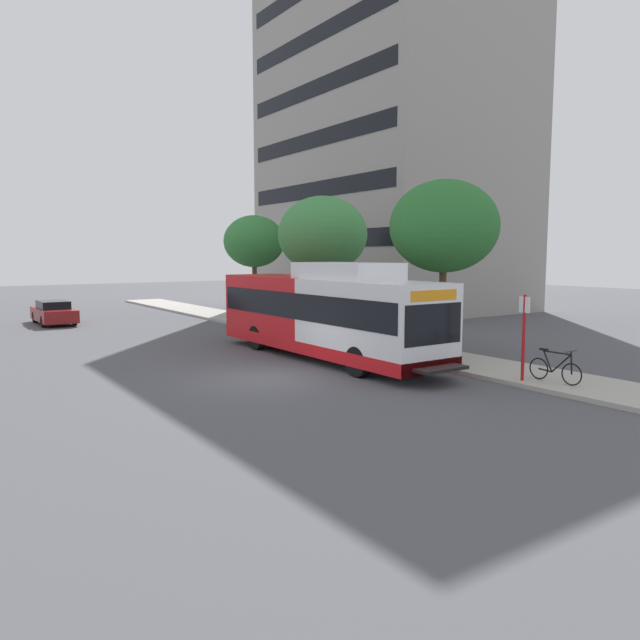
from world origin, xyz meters
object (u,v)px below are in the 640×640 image
object	(u,v)px
transit_bus	(324,314)
bus_stop_sign_pole	(524,331)
street_tree_near_stop	(444,227)
street_tree_far_block	(254,242)
street_tree_mid_block	(323,235)
parked_car_far_lane	(54,312)
bicycle_parked	(555,368)

from	to	relation	value
transit_bus	bus_stop_sign_pole	world-z (taller)	transit_bus
street_tree_near_stop	street_tree_far_block	xyz separation A→B (m)	(-0.34, 14.87, -0.30)
bus_stop_sign_pole	street_tree_mid_block	world-z (taller)	street_tree_mid_block
street_tree_near_stop	parked_car_far_lane	distance (m)	22.95
bicycle_parked	street_tree_mid_block	bearing A→B (deg)	85.28
transit_bus	bicycle_parked	size ratio (longest dim) A/B	6.96
bicycle_parked	street_tree_mid_block	world-z (taller)	street_tree_mid_block
bicycle_parked	street_tree_near_stop	xyz separation A→B (m)	(1.49, 6.05, 4.45)
bus_stop_sign_pole	street_tree_mid_block	bearing A→B (deg)	82.56
bicycle_parked	parked_car_far_lane	bearing A→B (deg)	109.31
street_tree_mid_block	street_tree_far_block	xyz separation A→B (m)	(0.02, 7.13, -0.21)
transit_bus	bus_stop_sign_pole	size ratio (longest dim) A/B	4.71
transit_bus	street_tree_near_stop	distance (m)	5.76
street_tree_near_stop	parked_car_far_lane	world-z (taller)	street_tree_near_stop
street_tree_mid_block	street_tree_far_block	bearing A→B (deg)	89.86
bicycle_parked	street_tree_near_stop	bearing A→B (deg)	76.14
bus_stop_sign_pole	street_tree_far_block	size ratio (longest dim) A/B	0.43
street_tree_near_stop	street_tree_far_block	size ratio (longest dim) A/B	1.09
bus_stop_sign_pole	street_tree_far_block	bearing A→B (deg)	85.12
transit_bus	parked_car_far_lane	size ratio (longest dim) A/B	2.72
transit_bus	street_tree_far_block	xyz separation A→B (m)	(3.97, 12.95, 3.00)
bicycle_parked	street_tree_far_block	distance (m)	21.36
street_tree_near_stop	transit_bus	bearing A→B (deg)	156.01
parked_car_far_lane	street_tree_far_block	bearing A→B (deg)	-26.12
bicycle_parked	parked_car_far_lane	distance (m)	27.49
bicycle_parked	street_tree_near_stop	size ratio (longest dim) A/B	0.26
street_tree_far_block	bicycle_parked	bearing A→B (deg)	-93.16
street_tree_near_stop	street_tree_mid_block	xyz separation A→B (m)	(-0.35, 7.75, -0.10)
street_tree_far_block	transit_bus	bearing A→B (deg)	-107.06
street_tree_mid_block	bicycle_parked	bearing A→B (deg)	-94.72
street_tree_near_stop	bus_stop_sign_pole	bearing A→B (deg)	-111.14
bus_stop_sign_pole	transit_bus	bearing A→B (deg)	107.25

